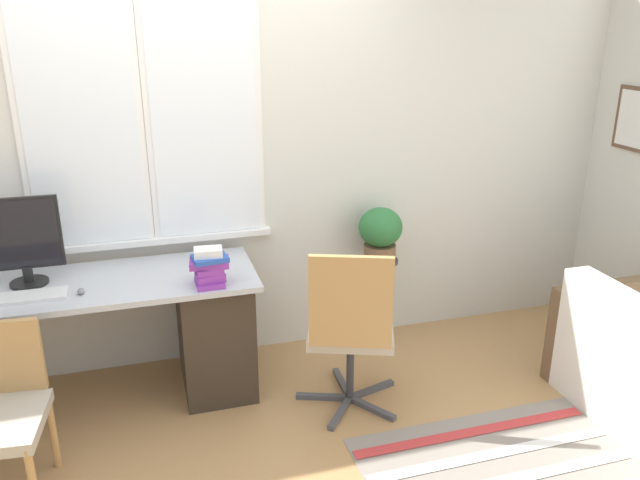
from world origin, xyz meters
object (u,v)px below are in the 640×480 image
(monitor, at_px, (22,241))
(keyboard, at_px, (24,297))
(potted_plant, at_px, (380,232))
(office_chair_swivel, at_px, (351,328))
(plant_stand, at_px, (379,270))
(book_stack, at_px, (210,266))
(mouse, at_px, (81,291))

(monitor, height_order, keyboard, monitor)
(potted_plant, bearing_deg, office_chair_swivel, -122.60)
(plant_stand, height_order, potted_plant, potted_plant)
(monitor, bearing_deg, book_stack, -16.76)
(keyboard, bearing_deg, monitor, 90.16)
(book_stack, xyz_separation_m, office_chair_swivel, (0.71, -0.27, -0.34))
(keyboard, distance_m, office_chair_swivel, 1.70)
(office_chair_swivel, bearing_deg, potted_plant, -102.05)
(office_chair_swivel, xyz_separation_m, plant_stand, (0.43, 0.67, 0.02))
(mouse, distance_m, book_stack, 0.67)
(office_chair_swivel, distance_m, plant_stand, 0.80)
(book_stack, height_order, plant_stand, book_stack)
(keyboard, bearing_deg, office_chair_swivel, -12.14)
(plant_stand, bearing_deg, mouse, -169.31)
(mouse, bearing_deg, book_stack, -5.66)
(monitor, bearing_deg, mouse, -38.26)
(monitor, xyz_separation_m, potted_plant, (2.07, 0.12, -0.19))
(plant_stand, bearing_deg, office_chair_swivel, -122.60)
(potted_plant, bearing_deg, book_stack, -160.43)
(office_chair_swivel, relative_size, potted_plant, 2.84)
(book_stack, bearing_deg, keyboard, 174.77)
(keyboard, relative_size, plant_stand, 0.68)
(keyboard, height_order, office_chair_swivel, office_chair_swivel)
(mouse, height_order, office_chair_swivel, office_chair_swivel)
(office_chair_swivel, distance_m, potted_plant, 0.85)
(plant_stand, distance_m, potted_plant, 0.27)
(keyboard, bearing_deg, book_stack, -5.23)
(keyboard, relative_size, office_chair_swivel, 0.42)
(mouse, bearing_deg, monitor, 141.74)
(keyboard, xyz_separation_m, potted_plant, (2.07, 0.32, 0.05))
(book_stack, distance_m, potted_plant, 1.21)
(monitor, bearing_deg, plant_stand, 3.41)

